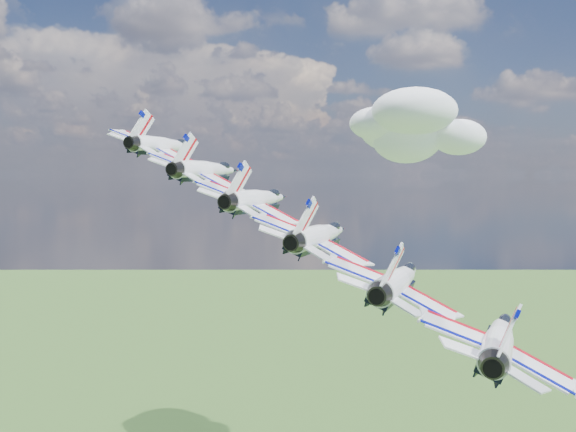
# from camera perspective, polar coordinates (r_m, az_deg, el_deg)

# --- Properties ---
(cloud_far) EXTENTS (66.84, 52.52, 26.26)m
(cloud_far) POSITION_cam_1_polar(r_m,az_deg,el_deg) (289.43, 10.53, 7.85)
(cloud_far) COLOR white
(jet_0) EXTENTS (18.14, 20.95, 9.32)m
(jet_0) POSITION_cam_1_polar(r_m,az_deg,el_deg) (89.19, -10.81, 6.17)
(jet_0) COLOR white
(jet_1) EXTENTS (18.14, 20.95, 9.32)m
(jet_1) POSITION_cam_1_polar(r_m,az_deg,el_deg) (80.57, -7.13, 4.09)
(jet_1) COLOR white
(jet_2) EXTENTS (18.14, 20.95, 9.32)m
(jet_2) POSITION_cam_1_polar(r_m,az_deg,el_deg) (72.50, -2.63, 1.52)
(jet_2) COLOR silver
(jet_3) EXTENTS (18.14, 20.95, 9.32)m
(jet_3) POSITION_cam_1_polar(r_m,az_deg,el_deg) (65.16, 2.93, -1.69)
(jet_3) COLOR white
(jet_4) EXTENTS (18.14, 20.95, 9.32)m
(jet_4) POSITION_cam_1_polar(r_m,az_deg,el_deg) (58.84, 9.81, -5.61)
(jet_4) COLOR white
(jet_5) EXTENTS (18.14, 20.95, 9.32)m
(jet_5) POSITION_cam_1_polar(r_m,az_deg,el_deg) (53.88, 18.28, -10.25)
(jet_5) COLOR white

